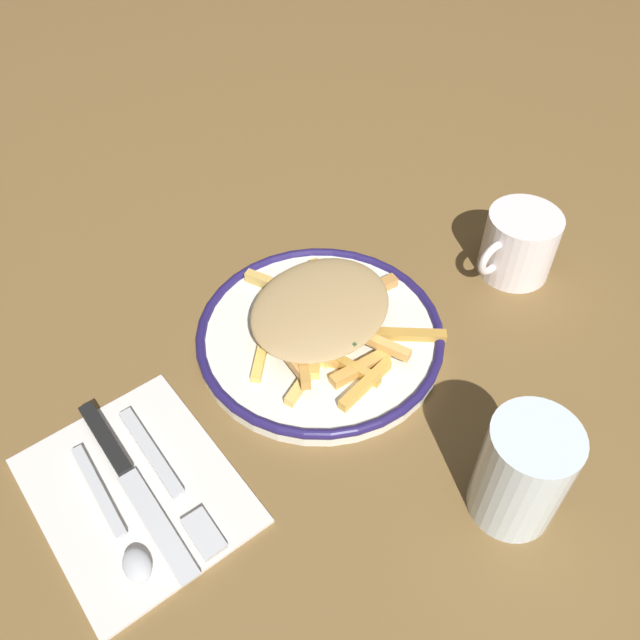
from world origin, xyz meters
name	(u,v)px	position (x,y,z in m)	size (l,w,h in m)	color
ground_plane	(320,342)	(0.00, 0.00, 0.00)	(2.60, 2.60, 0.00)	brown
plate	(320,335)	(0.00, 0.00, 0.01)	(0.27, 0.27, 0.02)	silver
fries_heap	(322,317)	(0.00, 0.00, 0.04)	(0.21, 0.21, 0.04)	gold
napkin	(135,489)	(0.24, 0.04, 0.00)	(0.16, 0.20, 0.01)	silver
fork	(168,478)	(0.21, 0.05, 0.01)	(0.02, 0.18, 0.01)	silver
knife	(124,470)	(0.24, 0.02, 0.01)	(0.02, 0.21, 0.01)	black
spoon	(121,534)	(0.27, 0.07, 0.01)	(0.02, 0.15, 0.01)	silver
water_glass	(522,472)	(-0.02, 0.25, 0.06)	(0.08, 0.08, 0.11)	silver
coffee_mug	(518,244)	(-0.25, 0.05, 0.04)	(0.11, 0.08, 0.08)	white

